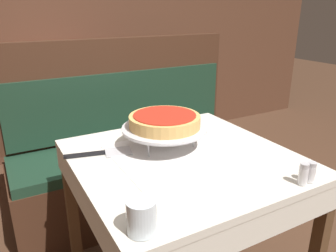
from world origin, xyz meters
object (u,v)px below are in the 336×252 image
dining_table_rear (65,96)px  pizza_pan_stand (165,129)px  booth_bench (134,162)px  salt_shaker (303,174)px  deep_dish_pizza (165,121)px  pepper_shaker (311,172)px  condiment_caddy (65,78)px  pizza_server (102,153)px  dining_table_front (183,175)px  water_glass_near (142,216)px

dining_table_rear → pizza_pan_stand: size_ratio=2.09×
booth_bench → salt_shaker: 1.34m
pizza_pan_stand → deep_dish_pizza: deep_dish_pizza is taller
dining_table_rear → salt_shaker: (0.39, -1.97, 0.13)m
deep_dish_pizza → salt_shaker: deep_dish_pizza is taller
pepper_shaker → condiment_caddy: size_ratio=0.51×
pizza_server → pepper_shaker: pepper_shaker is taller
deep_dish_pizza → salt_shaker: (0.26, -0.52, -0.08)m
dining_table_front → water_glass_near: (-0.36, -0.36, 0.14)m
water_glass_near → condiment_caddy: size_ratio=0.67×
water_glass_near → salt_shaker: size_ratio=1.23×
pizza_server → salt_shaker: bearing=-47.4°
water_glass_near → condiment_caddy: 1.99m
deep_dish_pizza → condiment_caddy: size_ratio=2.11×
pepper_shaker → pizza_server: bearing=134.6°
pizza_server → water_glass_near: bearing=-96.7°
dining_table_front → pizza_pan_stand: pizza_pan_stand is taller
dining_table_front → pizza_server: bearing=148.3°
condiment_caddy → pepper_shaker: bearing=-78.8°
pizza_pan_stand → salt_shaker: (0.26, -0.52, -0.04)m
dining_table_rear → booth_bench: booth_bench is taller
dining_table_front → condiment_caddy: size_ratio=5.99×
pizza_server → dining_table_front: bearing=-31.7°
salt_shaker → pepper_shaker: 0.04m
booth_bench → deep_dish_pizza: size_ratio=5.24×
pizza_pan_stand → water_glass_near: (-0.33, -0.48, -0.03)m
pizza_pan_stand → pizza_server: bearing=167.6°
dining_table_front → pizza_server: 0.36m
pizza_pan_stand → pepper_shaker: bearing=-59.9°
pizza_pan_stand → condiment_caddy: 1.50m
dining_table_rear → dining_table_front: bearing=-84.6°
pizza_pan_stand → deep_dish_pizza: 0.04m
booth_bench → dining_table_rear: bearing=111.2°
dining_table_front → pepper_shaker: 0.50m
deep_dish_pizza → salt_shaker: bearing=-63.2°
water_glass_near → salt_shaker: (0.60, -0.04, -0.01)m
dining_table_rear → pizza_server: bearing=-95.9°
salt_shaker → condiment_caddy: size_ratio=0.54×
dining_table_front → condiment_caddy: bearing=94.3°
booth_bench → pizza_pan_stand: bearing=-102.0°
dining_table_front → deep_dish_pizza: (-0.02, 0.12, 0.21)m
dining_table_front → condiment_caddy: 1.63m
deep_dish_pizza → water_glass_near: deep_dish_pizza is taller
pizza_pan_stand → condiment_caddy: condiment_caddy is taller
deep_dish_pizza → condiment_caddy: bearing=93.7°
booth_bench → salt_shaker: booth_bench is taller
dining_table_rear → pepper_shaker: pepper_shaker is taller
deep_dish_pizza → water_glass_near: size_ratio=3.15×
dining_table_front → dining_table_rear: dining_table_rear is taller
pizza_pan_stand → salt_shaker: 0.59m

